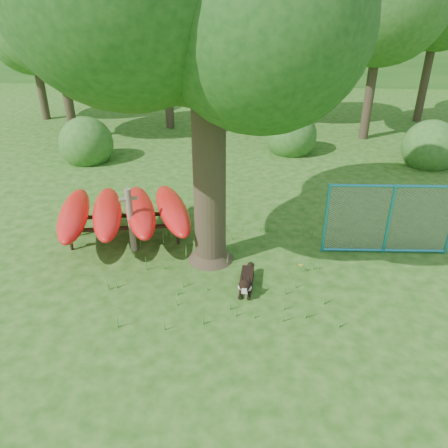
{
  "coord_description": "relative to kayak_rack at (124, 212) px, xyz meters",
  "views": [
    {
      "loc": [
        0.82,
        -6.48,
        5.01
      ],
      "look_at": [
        0.2,
        1.2,
        1.0
      ],
      "focal_mm": 35.0,
      "sensor_mm": 36.0,
      "label": 1
    }
  ],
  "objects": [
    {
      "name": "bg_tree_a",
      "position": [
        -4.36,
        7.86,
        3.76
      ],
      "size": [
        4.4,
        4.4,
        6.7
      ],
      "color": "#31281A",
      "rests_on": "ground"
    },
    {
      "name": "bg_tree_f",
      "position": [
        -6.86,
        10.86,
        3.01
      ],
      "size": [
        3.6,
        3.6,
        5.55
      ],
      "color": "#31281A",
      "rests_on": "ground"
    },
    {
      "name": "husky_dog",
      "position": [
        2.83,
        -1.68,
        -0.56
      ],
      "size": [
        0.29,
        1.03,
        0.46
      ],
      "rotation": [
        0.0,
        0.0,
        -0.06
      ],
      "color": "black",
      "rests_on": "ground"
    },
    {
      "name": "shrub_right",
      "position": [
        8.64,
        5.86,
        -0.72
      ],
      "size": [
        1.8,
        1.8,
        1.8
      ],
      "primitive_type": "sphere",
      "color": "#265A1D",
      "rests_on": "ground"
    },
    {
      "name": "wooded_hillside",
      "position": [
        2.14,
        25.86,
        2.28
      ],
      "size": [
        80.0,
        12.0,
        6.0
      ],
      "primitive_type": "cube",
      "color": "#265A1D",
      "rests_on": "ground"
    },
    {
      "name": "bg_tree_c",
      "position": [
        3.64,
        10.86,
        3.38
      ],
      "size": [
        4.0,
        4.0,
        6.12
      ],
      "color": "#31281A",
      "rests_on": "ground"
    },
    {
      "name": "fence_section",
      "position": [
        5.81,
        -0.09,
        0.09
      ],
      "size": [
        2.76,
        0.21,
        2.69
      ],
      "rotation": [
        0.0,
        0.0,
        0.05
      ],
      "color": "teal",
      "rests_on": "ground"
    },
    {
      "name": "shrub_left",
      "position": [
        -2.86,
        5.36,
        -0.72
      ],
      "size": [
        1.8,
        1.8,
        1.8
      ],
      "primitive_type": "sphere",
      "color": "#265A1D",
      "rests_on": "ground"
    },
    {
      "name": "ground",
      "position": [
        2.14,
        -2.14,
        -0.72
      ],
      "size": [
        80.0,
        80.0,
        0.0
      ],
      "primitive_type": "plane",
      "color": "#1D490E",
      "rests_on": "ground"
    },
    {
      "name": "wildflower_clump",
      "position": [
        3.91,
        -1.06,
        -0.55
      ],
      "size": [
        0.1,
        0.1,
        0.21
      ],
      "rotation": [
        0.0,
        0.0,
        -0.22
      ],
      "color": "#41872C",
      "rests_on": "ground"
    },
    {
      "name": "shrub_mid",
      "position": [
        4.14,
        6.86,
        -0.72
      ],
      "size": [
        1.8,
        1.8,
        1.8
      ],
      "primitive_type": "sphere",
      "color": "#265A1D",
      "rests_on": "ground"
    },
    {
      "name": "wooden_post",
      "position": [
        0.29,
        -0.45,
        0.06
      ],
      "size": [
        0.4,
        0.23,
        1.48
      ],
      "rotation": [
        0.0,
        0.0,
        0.4
      ],
      "color": "#6C6151",
      "rests_on": "ground"
    },
    {
      "name": "kayak_rack",
      "position": [
        0.0,
        0.0,
        0.0
      ],
      "size": [
        3.58,
        3.2,
        0.95
      ],
      "rotation": [
        0.0,
        0.0,
        0.19
      ],
      "color": "black",
      "rests_on": "ground"
    }
  ]
}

